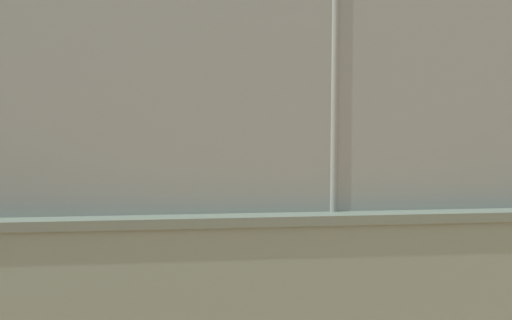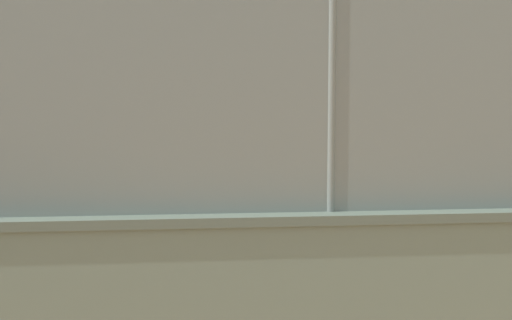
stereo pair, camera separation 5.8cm
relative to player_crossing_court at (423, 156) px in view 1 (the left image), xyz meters
The scene contains 4 objects.
ground_plane 5.18m from the player_crossing_court, ahead, with size 260.00×260.00×0.00m, color #A36B42.
player_crossing_court is the anchor object (origin of this frame).
player_baseline_waiting 10.73m from the player_crossing_court, 48.44° to the left, with size 1.02×0.70×1.60m.
sports_ball 1.70m from the player_crossing_court, 38.18° to the left, with size 0.21×0.21×0.21m, color orange.
Camera 1 is at (0.58, 16.73, 2.49)m, focal length 49.23 mm.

